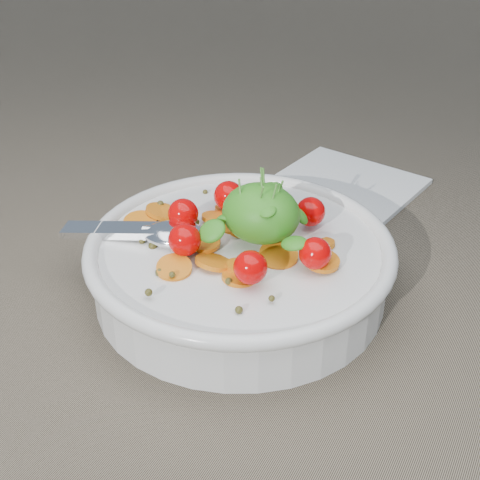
% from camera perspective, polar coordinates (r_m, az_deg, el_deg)
% --- Properties ---
extents(ground, '(6.00, 6.00, 0.00)m').
position_cam_1_polar(ground, '(0.58, -1.55, -2.62)').
color(ground, '#786B56').
rests_on(ground, ground).
extents(bowl, '(0.27, 0.25, 0.10)m').
position_cam_1_polar(bowl, '(0.54, 0.00, -1.94)').
color(bowl, silver).
rests_on(bowl, ground).
extents(napkin, '(0.16, 0.15, 0.01)m').
position_cam_1_polar(napkin, '(0.73, 9.05, 4.74)').
color(napkin, white).
rests_on(napkin, ground).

